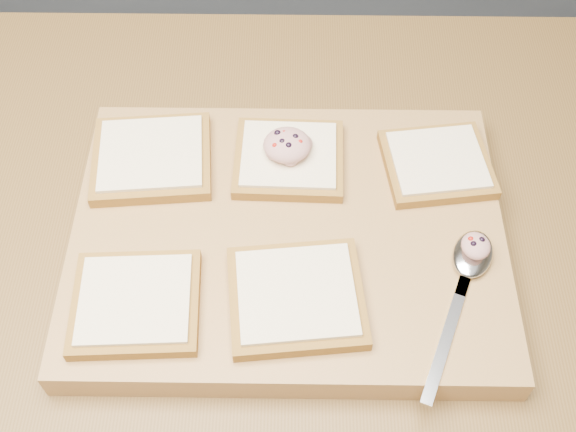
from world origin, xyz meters
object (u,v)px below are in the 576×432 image
cutting_board (288,238)px  tuna_salad_dollop (287,145)px  bread_far_center (289,158)px  spoon (469,266)px

cutting_board → tuna_salad_dollop: tuna_salad_dollop is taller
bread_far_center → tuna_salad_dollop: tuna_salad_dollop is taller
cutting_board → bread_far_center: bread_far_center is taller
bread_far_center → spoon: bread_far_center is taller
bread_far_center → spoon: size_ratio=0.63×
bread_far_center → spoon: (0.18, -0.14, -0.00)m
spoon → cutting_board: bearing=165.4°
spoon → tuna_salad_dollop: bearing=143.3°
cutting_board → spoon: spoon is taller
cutting_board → tuna_salad_dollop: size_ratio=8.61×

